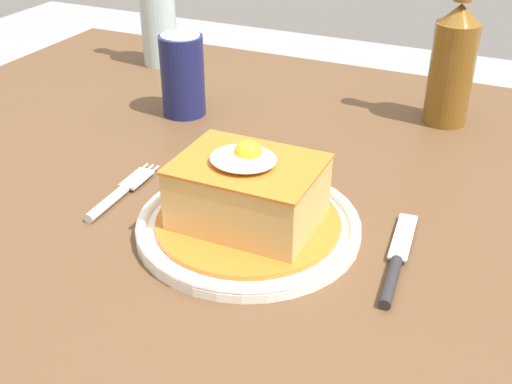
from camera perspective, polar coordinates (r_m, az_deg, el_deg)
name	(u,v)px	position (r m, az deg, el deg)	size (l,w,h in m)	color
dining_table	(245,248)	(0.85, -1.04, -5.04)	(1.21, 0.97, 0.73)	brown
main_plate	(248,225)	(0.70, -0.69, -2.94)	(0.25, 0.25, 0.02)	white
sandwich_meal	(248,195)	(0.68, -0.72, -0.27)	(0.20, 0.20, 0.10)	#C66B23
fork	(117,195)	(0.78, -12.36, -0.25)	(0.02, 0.14, 0.01)	silver
knife	(395,268)	(0.65, 12.36, -6.66)	(0.03, 0.17, 0.01)	#262628
soda_can	(183,75)	(0.98, -6.61, 10.37)	(0.07, 0.07, 0.12)	#191E51
beer_bottle_amber	(453,58)	(0.97, 17.32, 11.43)	(0.06, 0.06, 0.27)	brown
beer_bottle_clear	(158,10)	(1.20, -8.84, 15.83)	(0.06, 0.06, 0.27)	#ADC6CC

